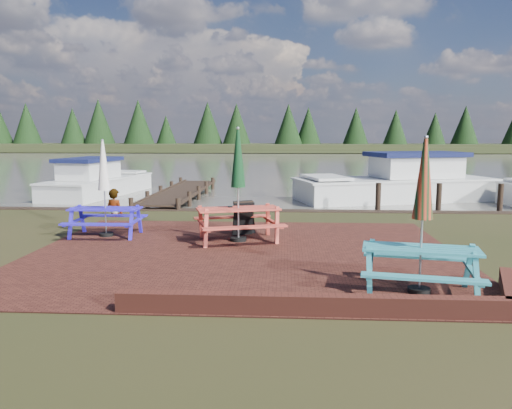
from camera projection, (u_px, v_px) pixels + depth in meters
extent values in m
plane|color=black|center=(239.00, 266.00, 9.62)|extent=(120.00, 120.00, 0.00)
cube|color=#361711|center=(243.00, 253.00, 10.61)|extent=(9.00, 7.50, 0.02)
cube|color=#4C1E16|center=(329.00, 306.00, 6.94)|extent=(6.00, 0.22, 0.30)
cube|color=#4C1E16|center=(510.00, 291.00, 7.57)|extent=(0.82, 1.77, 0.30)
cube|color=#47453D|center=(276.00, 162.00, 46.19)|extent=(120.00, 60.00, 0.02)
cube|color=black|center=(280.00, 148.00, 74.79)|extent=(120.00, 10.00, 1.20)
cube|color=teal|center=(421.00, 249.00, 7.82)|extent=(1.88, 1.00, 0.04)
cube|color=teal|center=(424.00, 278.00, 7.22)|extent=(1.79, 0.56, 0.04)
cube|color=teal|center=(417.00, 257.00, 8.51)|extent=(1.79, 0.56, 0.04)
cube|color=teal|center=(370.00, 268.00, 8.06)|extent=(0.36, 1.53, 0.73)
cube|color=teal|center=(472.00, 275.00, 7.69)|extent=(0.36, 1.53, 0.73)
cylinder|color=black|center=(419.00, 291.00, 7.92)|extent=(0.36, 0.36, 0.10)
cylinder|color=#B2B2B7|center=(422.00, 217.00, 7.75)|extent=(0.04, 0.04, 2.47)
cone|color=red|center=(424.00, 179.00, 7.67)|extent=(0.32, 0.32, 1.24)
cube|color=#C03F31|center=(238.00, 209.00, 11.66)|extent=(2.04, 1.28, 0.04)
cube|color=#C03F31|center=(245.00, 227.00, 11.01)|extent=(1.90, 0.81, 0.04)
cube|color=#C03F31|center=(232.00, 217.00, 12.40)|extent=(1.90, 0.81, 0.04)
cube|color=#C03F31|center=(203.00, 227.00, 11.52)|extent=(0.57, 1.60, 0.78)
cube|color=#C03F31|center=(272.00, 224.00, 11.91)|extent=(0.57, 1.60, 0.78)
cylinder|color=black|center=(238.00, 239.00, 11.76)|extent=(0.38, 0.38, 0.11)
cylinder|color=#B2B2B7|center=(238.00, 186.00, 11.58)|extent=(0.04, 0.04, 2.65)
cone|color=#0D3217|center=(238.00, 158.00, 11.50)|extent=(0.34, 0.34, 1.32)
cube|color=#281AC8|center=(105.00, 209.00, 12.25)|extent=(1.71, 0.68, 0.04)
cube|color=#281AC8|center=(96.00, 224.00, 11.65)|extent=(1.71, 0.24, 0.04)
cube|color=#281AC8|center=(114.00, 215.00, 12.92)|extent=(1.71, 0.24, 0.04)
cube|color=#281AC8|center=(76.00, 222.00, 12.33)|extent=(0.09, 1.48, 0.70)
cube|color=#281AC8|center=(135.00, 223.00, 12.26)|extent=(0.09, 1.48, 0.70)
cylinder|color=black|center=(106.00, 235.00, 12.34)|extent=(0.34, 0.34, 0.09)
cylinder|color=#B2B2B7|center=(104.00, 189.00, 12.18)|extent=(0.03, 0.03, 2.37)
cone|color=silver|center=(103.00, 166.00, 12.10)|extent=(0.30, 0.30, 1.18)
cube|color=black|center=(243.00, 219.00, 12.33)|extent=(0.56, 0.43, 0.85)
cube|color=black|center=(244.00, 217.00, 12.61)|extent=(0.56, 0.43, 0.85)
cube|color=black|center=(244.00, 202.00, 12.42)|extent=(0.48, 0.28, 0.03)
cube|color=black|center=(182.00, 191.00, 21.18)|extent=(1.60, 9.00, 0.06)
cube|color=black|center=(165.00, 190.00, 21.21)|extent=(0.08, 9.00, 0.08)
cube|color=black|center=(200.00, 190.00, 21.12)|extent=(0.08, 9.00, 0.08)
cylinder|color=black|center=(131.00, 212.00, 16.80)|extent=(0.16, 0.16, 1.00)
cylinder|color=black|center=(178.00, 213.00, 16.71)|extent=(0.16, 0.16, 1.00)
cube|color=silver|center=(99.00, 189.00, 22.25)|extent=(3.11, 6.59, 0.90)
cube|color=silver|center=(99.00, 178.00, 22.19)|extent=(3.17, 6.72, 0.07)
cube|color=silver|center=(89.00, 170.00, 21.39)|extent=(1.95, 2.87, 0.77)
cube|color=#10153B|center=(89.00, 160.00, 21.33)|extent=(2.18, 3.27, 0.16)
cube|color=silver|center=(124.00, 172.00, 24.50)|extent=(2.00, 1.41, 0.09)
cube|color=silver|center=(394.00, 192.00, 20.50)|extent=(8.33, 4.85, 1.05)
cube|color=silver|center=(394.00, 179.00, 20.42)|extent=(8.50, 4.94, 0.08)
cube|color=silver|center=(416.00, 167.00, 20.56)|extent=(3.73, 2.82, 0.89)
cube|color=#10153B|center=(416.00, 154.00, 20.49)|extent=(4.25, 3.16, 0.19)
cube|color=silver|center=(326.00, 177.00, 19.74)|extent=(2.02, 2.63, 0.11)
imported|color=gray|center=(114.00, 189.00, 15.25)|extent=(0.73, 0.62, 1.70)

